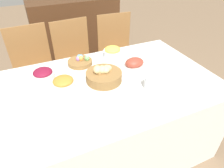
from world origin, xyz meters
The scene contains 18 objects.
ground_plane centered at (0.00, 0.00, 0.00)m, with size 12.00×12.00×0.00m, color #7F664C.
dining_table centered at (0.00, 0.00, 0.38)m, with size 1.67×1.05×0.75m.
chair_far_center centered at (-0.04, 0.89, 0.50)m, with size 0.45×0.45×0.95m.
chair_far_right centered at (0.49, 0.89, 0.50)m, with size 0.45×0.45×0.95m.
chair_far_left centered at (-0.50, 0.89, 0.50)m, with size 0.45×0.45×0.95m.
sideboard centered at (0.25, 1.93, 0.47)m, with size 1.34×0.44×0.94m.
bread_basket centered at (-0.03, 0.05, 0.80)m, with size 0.28×0.28×0.13m.
egg_basket centered at (-0.12, 0.37, 0.78)m, with size 0.21×0.21×0.08m.
ham_platter centered at (0.30, 0.14, 0.78)m, with size 0.26×0.18×0.08m.
beet_salad_bowl centered at (-0.45, 0.26, 0.79)m, with size 0.17×0.17×0.09m.
carrot_bowl centered at (-0.33, 0.07, 0.79)m, with size 0.18×0.18×0.09m.
pineapple_bowl centered at (0.20, 0.38, 0.80)m, with size 0.17×0.17×0.09m.
dinner_plate centered at (-0.01, -0.35, 0.76)m, with size 0.27×0.27×0.01m.
fork centered at (-0.17, -0.35, 0.75)m, with size 0.01×0.17×0.00m.
knife centered at (0.15, -0.35, 0.75)m, with size 0.01×0.17×0.00m.
spoon centered at (0.18, -0.35, 0.75)m, with size 0.01×0.17×0.00m.
drinking_cup centered at (0.24, -0.19, 0.80)m, with size 0.08×0.08×0.10m.
butter_dish centered at (-0.29, -0.12, 0.77)m, with size 0.12×0.08×0.03m.
Camera 1 is at (-0.49, -1.15, 1.63)m, focal length 32.00 mm.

